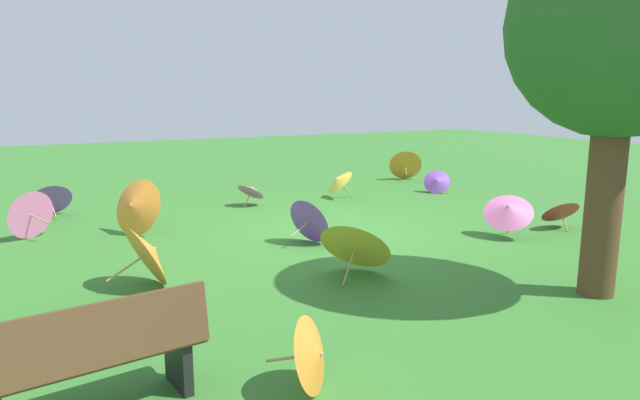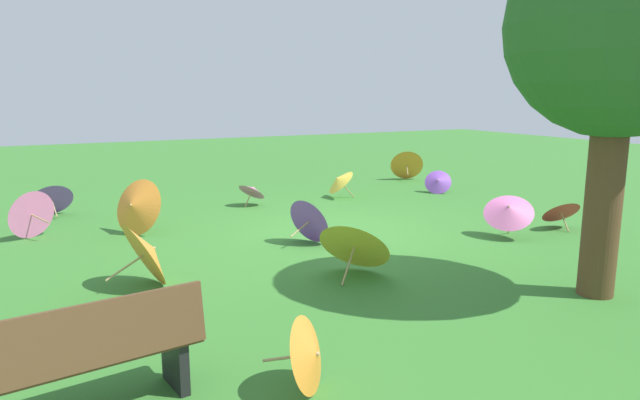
# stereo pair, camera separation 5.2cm
# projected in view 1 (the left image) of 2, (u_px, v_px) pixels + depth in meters

# --- Properties ---
(ground) EXTENTS (40.00, 40.00, 0.00)m
(ground) POSITION_uv_depth(u_px,v_px,m) (340.00, 233.00, 9.44)
(ground) COLOR #387A2D
(park_bench) EXTENTS (1.65, 0.71, 0.90)m
(park_bench) POSITION_uv_depth(u_px,v_px,m) (94.00, 357.00, 4.00)
(park_bench) COLOR brown
(park_bench) RESTS_ON ground
(shade_tree) EXTENTS (2.41, 2.41, 4.22)m
(shade_tree) POSITION_uv_depth(u_px,v_px,m) (620.00, 30.00, 6.02)
(shade_tree) COLOR brown
(shade_tree) RESTS_ON ground
(parasol_orange_0) EXTENTS (0.97, 1.08, 0.95)m
(parasol_orange_0) POSITION_uv_depth(u_px,v_px,m) (134.00, 206.00, 9.22)
(parasol_orange_0) COLOR tan
(parasol_orange_0) RESTS_ON ground
(parasol_yellow_0) EXTENTS (1.15, 1.18, 0.83)m
(parasol_yellow_0) POSITION_uv_depth(u_px,v_px,m) (357.00, 242.00, 7.18)
(parasol_yellow_0) COLOR tan
(parasol_yellow_0) RESTS_ON ground
(parasol_red_0) EXTENTS (0.76, 0.70, 0.58)m
(parasol_red_0) POSITION_uv_depth(u_px,v_px,m) (559.00, 210.00, 9.69)
(parasol_red_0) COLOR tan
(parasol_red_0) RESTS_ON ground
(parasol_pink_0) EXTENTS (1.06, 1.06, 0.76)m
(parasol_pink_0) POSITION_uv_depth(u_px,v_px,m) (508.00, 209.00, 9.02)
(parasol_pink_0) COLOR tan
(parasol_pink_0) RESTS_ON ground
(parasol_orange_1) EXTENTS (1.01, 0.89, 0.85)m
(parasol_orange_1) POSITION_uv_depth(u_px,v_px,m) (405.00, 164.00, 15.17)
(parasol_orange_1) COLOR tan
(parasol_orange_1) RESTS_ON ground
(parasol_orange_3) EXTENTS (0.61, 0.62, 0.62)m
(parasol_orange_3) POSITION_uv_depth(u_px,v_px,m) (315.00, 355.00, 4.37)
(parasol_orange_3) COLOR tan
(parasol_orange_3) RESTS_ON ground
(parasol_orange_4) EXTENTS (0.85, 0.95, 0.85)m
(parasol_orange_4) POSITION_uv_depth(u_px,v_px,m) (150.00, 252.00, 6.77)
(parasol_orange_4) COLOR tan
(parasol_orange_4) RESTS_ON ground
(parasol_purple_2) EXTENTS (0.87, 0.77, 0.71)m
(parasol_purple_2) POSITION_uv_depth(u_px,v_px,m) (50.00, 197.00, 10.66)
(parasol_purple_2) COLOR tan
(parasol_purple_2) RESTS_ON ground
(parasol_yellow_3) EXTENTS (0.72, 0.78, 0.69)m
(parasol_yellow_3) POSITION_uv_depth(u_px,v_px,m) (338.00, 180.00, 12.43)
(parasol_yellow_3) COLOR tan
(parasol_yellow_3) RESTS_ON ground
(parasol_purple_3) EXTENTS (0.76, 0.84, 0.74)m
(parasol_purple_3) POSITION_uv_depth(u_px,v_px,m) (311.00, 220.00, 8.74)
(parasol_purple_3) COLOR tan
(parasol_purple_3) RESTS_ON ground
(parasol_purple_4) EXTENTS (0.75, 0.74, 0.57)m
(parasol_purple_4) POSITION_uv_depth(u_px,v_px,m) (437.00, 181.00, 13.09)
(parasol_purple_4) COLOR tan
(parasol_purple_4) RESTS_ON ground
(parasol_pink_3) EXTENTS (0.73, 0.74, 0.54)m
(parasol_pink_3) POSITION_uv_depth(u_px,v_px,m) (252.00, 190.00, 11.64)
(parasol_pink_3) COLOR tan
(parasol_pink_3) RESTS_ON ground
(parasol_pink_4) EXTENTS (0.81, 0.76, 0.80)m
(parasol_pink_4) POSITION_uv_depth(u_px,v_px,m) (29.00, 214.00, 9.01)
(parasol_pink_4) COLOR tan
(parasol_pink_4) RESTS_ON ground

